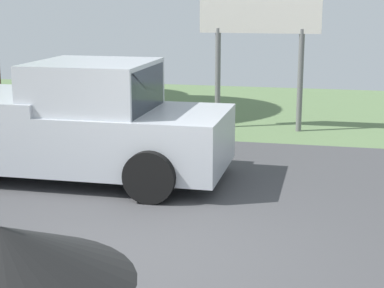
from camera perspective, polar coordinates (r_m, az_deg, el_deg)
name	(u,v)px	position (r m, az deg, el deg)	size (l,w,h in m)	color
ground_plane	(198,186)	(9.91, 0.52, -3.86)	(40.00, 22.00, 0.20)	#424244
pickup_truck	(67,124)	(10.30, -11.23, 1.80)	(5.20, 2.28, 1.88)	#ADB2BA
roadside_billboard	(260,12)	(13.73, 6.19, 11.82)	(2.60, 0.12, 3.50)	slate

